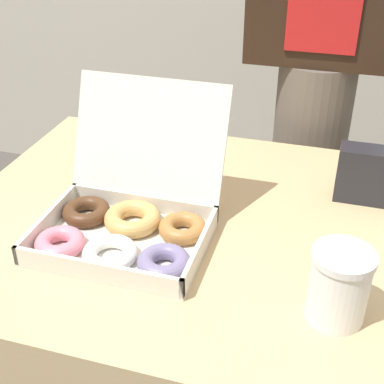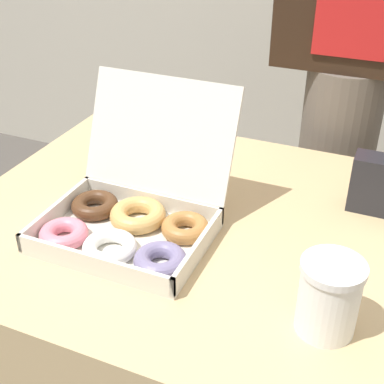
% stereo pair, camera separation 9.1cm
% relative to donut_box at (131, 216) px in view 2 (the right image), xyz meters
% --- Properties ---
extents(table, '(0.96, 0.78, 0.73)m').
position_rel_donut_box_xyz_m(table, '(0.10, 0.10, -0.40)').
color(table, tan).
rests_on(table, ground_plane).
extents(donut_box, '(0.32, 0.33, 0.26)m').
position_rel_donut_box_xyz_m(donut_box, '(0.00, 0.00, 0.00)').
color(donut_box, silver).
rests_on(donut_box, table).
extents(coffee_cup, '(0.10, 0.10, 0.12)m').
position_rel_donut_box_xyz_m(coffee_cup, '(0.39, -0.11, 0.02)').
color(coffee_cup, white).
rests_on(coffee_cup, table).
extents(napkin_holder, '(0.13, 0.06, 0.12)m').
position_rel_donut_box_xyz_m(napkin_holder, '(0.43, 0.27, 0.02)').
color(napkin_holder, '#232328').
rests_on(napkin_holder, table).
extents(person_customer, '(0.38, 0.24, 1.73)m').
position_rel_donut_box_xyz_m(person_customer, '(0.28, 0.67, 0.21)').
color(person_customer, '#665B51').
rests_on(person_customer, ground_plane).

